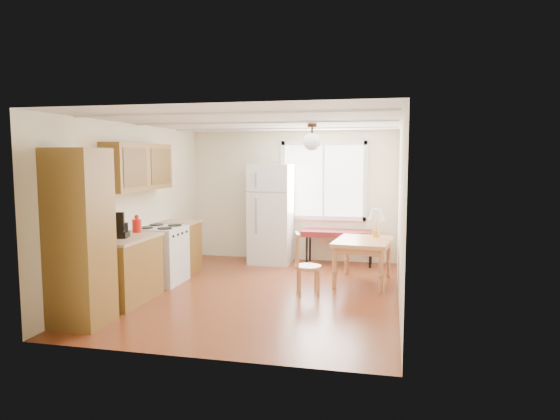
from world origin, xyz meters
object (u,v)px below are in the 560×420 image
(refrigerator, at_px, (271,214))
(chair, at_px, (302,260))
(dining_table, at_px, (363,246))
(bench, at_px, (339,234))

(refrigerator, bearing_deg, chair, -65.36)
(refrigerator, relative_size, dining_table, 1.55)
(dining_table, bearing_deg, chair, -127.76)
(bench, relative_size, chair, 1.57)
(refrigerator, xyz_separation_m, bench, (1.28, 0.09, -0.36))
(refrigerator, distance_m, dining_table, 2.19)
(chair, bearing_deg, refrigerator, 97.89)
(bench, distance_m, dining_table, 1.41)
(refrigerator, distance_m, bench, 1.33)
(bench, height_order, chair, chair)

